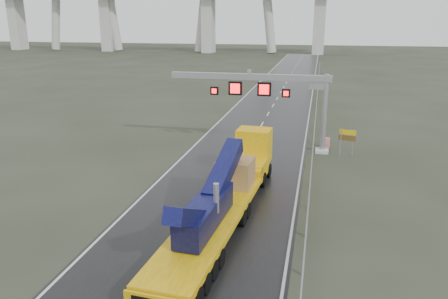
% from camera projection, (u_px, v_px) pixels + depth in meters
% --- Properties ---
extents(ground, '(400.00, 400.00, 0.00)m').
position_uv_depth(ground, '(198.00, 234.00, 25.05)').
color(ground, '#2A2E20').
rests_on(ground, ground).
extents(road, '(11.00, 200.00, 0.02)m').
position_uv_depth(road, '(273.00, 106.00, 62.49)').
color(road, black).
rests_on(road, ground).
extents(guardrail, '(0.20, 140.00, 1.40)m').
position_uv_depth(guardrail, '(315.00, 117.00, 51.68)').
color(guardrail, gray).
rests_on(guardrail, ground).
extents(sign_gantry, '(14.90, 1.20, 7.42)m').
position_uv_depth(sign_gantry, '(272.00, 90.00, 39.86)').
color(sign_gantry, '#BBBBB6').
rests_on(sign_gantry, ground).
extents(heavy_haul_truck, '(4.06, 19.42, 4.53)m').
position_uv_depth(heavy_haul_truck, '(230.00, 184.00, 27.74)').
color(heavy_haul_truck, yellow).
rests_on(heavy_haul_truck, ground).
extents(exit_sign_pair, '(1.45, 0.44, 2.54)m').
position_uv_depth(exit_sign_pair, '(347.00, 138.00, 38.61)').
color(exit_sign_pair, '#999BA1').
rests_on(exit_sign_pair, ground).
extents(striped_barrier, '(0.62, 0.38, 1.00)m').
position_uv_depth(striped_barrier, '(326.00, 143.00, 41.76)').
color(striped_barrier, red).
rests_on(striped_barrier, ground).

